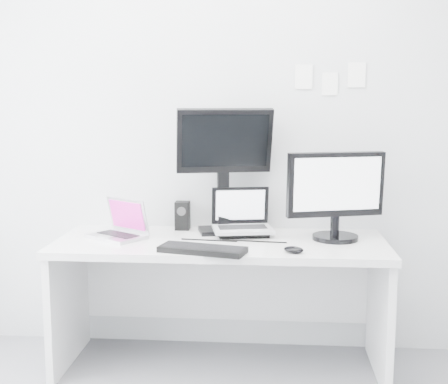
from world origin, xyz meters
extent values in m
plane|color=silver|center=(0.00, 1.60, 1.35)|extent=(3.60, 0.00, 3.60)
cube|color=silver|center=(0.00, 1.25, 0.36)|extent=(1.80, 0.70, 0.73)
cube|color=#ABABAF|center=(-0.58, 1.25, 0.84)|extent=(0.38, 0.36, 0.23)
cube|color=black|center=(-0.25, 1.52, 0.81)|extent=(0.10, 0.10, 0.17)
cube|color=#ADB0B4|center=(0.11, 1.38, 0.87)|extent=(0.37, 0.31, 0.27)
cube|color=black|center=(0.00, 1.46, 1.10)|extent=(0.57, 0.32, 0.73)
cube|color=black|center=(0.63, 1.32, 0.98)|extent=(0.59, 0.39, 0.50)
cube|color=black|center=(-0.07, 0.98, 0.74)|extent=(0.46, 0.26, 0.03)
ellipsoid|color=black|center=(0.39, 1.00, 0.75)|extent=(0.12, 0.10, 0.03)
cube|color=white|center=(0.45, 1.59, 1.62)|extent=(0.10, 0.00, 0.14)
cube|color=white|center=(0.60, 1.59, 1.58)|extent=(0.09, 0.00, 0.13)
cube|color=white|center=(0.75, 1.59, 1.63)|extent=(0.10, 0.00, 0.14)
camera|label=1|loc=(0.28, -1.98, 1.48)|focal=48.84mm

